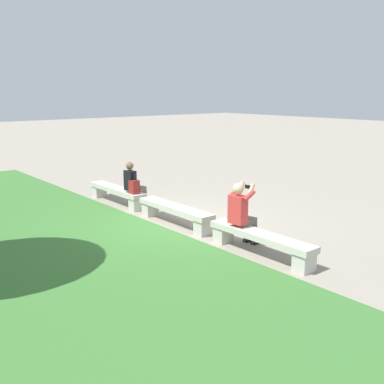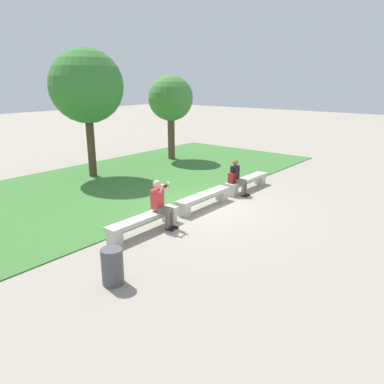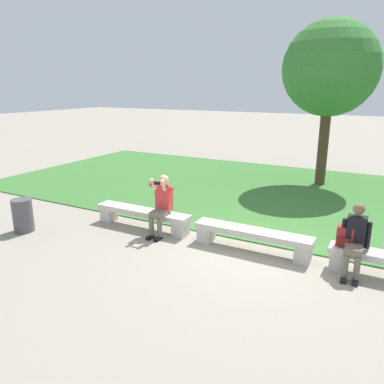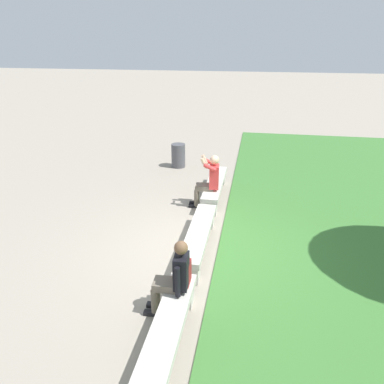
% 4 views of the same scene
% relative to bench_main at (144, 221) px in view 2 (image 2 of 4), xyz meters
% --- Properties ---
extents(ground_plane, '(80.00, 80.00, 0.00)m').
position_rel_bench_main_xyz_m(ground_plane, '(2.65, 0.00, -0.31)').
color(ground_plane, gray).
extents(grass_strip, '(19.68, 8.00, 0.03)m').
position_rel_bench_main_xyz_m(grass_strip, '(2.65, 4.38, -0.30)').
color(grass_strip, '#3D7533').
rests_on(grass_strip, ground).
extents(bench_main, '(2.38, 0.40, 0.45)m').
position_rel_bench_main_xyz_m(bench_main, '(0.00, 0.00, 0.00)').
color(bench_main, beige).
rests_on(bench_main, ground).
extents(bench_near, '(2.38, 0.40, 0.45)m').
position_rel_bench_main_xyz_m(bench_near, '(2.65, 0.00, 0.00)').
color(bench_near, beige).
rests_on(bench_near, ground).
extents(bench_mid, '(2.38, 0.40, 0.45)m').
position_rel_bench_main_xyz_m(bench_mid, '(5.30, 0.00, 0.00)').
color(bench_mid, beige).
rests_on(bench_mid, ground).
extents(person_photographer, '(0.49, 0.74, 1.32)m').
position_rel_bench_main_xyz_m(person_photographer, '(0.58, -0.08, 0.43)').
color(person_photographer, black).
rests_on(person_photographer, ground).
extents(person_distant, '(0.48, 0.68, 1.26)m').
position_rel_bench_main_xyz_m(person_distant, '(4.51, -0.07, 0.36)').
color(person_distant, black).
rests_on(person_distant, ground).
extents(backpack, '(0.28, 0.24, 0.43)m').
position_rel_bench_main_xyz_m(backpack, '(4.34, 0.03, 0.31)').
color(backpack, maroon).
rests_on(backpack, bench_mid).
extents(tree_behind_wall, '(2.93, 2.93, 5.18)m').
position_rel_bench_main_xyz_m(tree_behind_wall, '(2.87, 6.07, 3.37)').
color(tree_behind_wall, '#4C3826').
rests_on(tree_behind_wall, ground).
extents(tree_left_background, '(2.23, 2.23, 4.19)m').
position_rel_bench_main_xyz_m(tree_left_background, '(7.68, 5.94, 2.72)').
color(tree_left_background, brown).
rests_on(tree_left_background, ground).
extents(trash_bin, '(0.44, 0.44, 0.75)m').
position_rel_bench_main_xyz_m(trash_bin, '(-2.25, -1.45, 0.06)').
color(trash_bin, '#4C4C51').
rests_on(trash_bin, ground).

